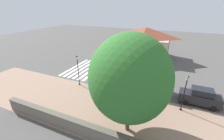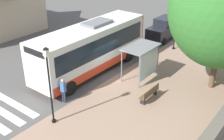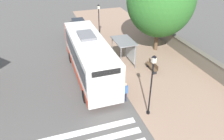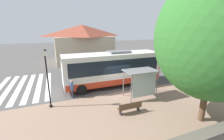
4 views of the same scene
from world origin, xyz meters
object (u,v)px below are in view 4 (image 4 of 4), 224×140
at_px(bus, 112,68).
at_px(bus_shelter, 141,75).
at_px(pedestrian, 72,88).
at_px(parked_car_behind_bus, 188,70).
at_px(street_lamp_far, 192,62).
at_px(bench, 130,107).
at_px(street_lamp_near, 47,74).
at_px(shade_tree, 215,37).

bearing_deg(bus, bus_shelter, -162.70).
xyz_separation_m(bus, bus_shelter, (-3.79, -1.18, 0.16)).
distance_m(pedestrian, parked_car_behind_bus, 14.33).
bearing_deg(bus, street_lamp_far, -111.07).
height_order(bus_shelter, parked_car_behind_bus, bus_shelter).
relative_size(bus, bus_shelter, 3.62).
bearing_deg(bus, bench, 170.84).
height_order(bus_shelter, street_lamp_near, street_lamp_near).
height_order(street_lamp_near, shade_tree, shade_tree).
bearing_deg(pedestrian, shade_tree, -131.05).
bearing_deg(street_lamp_near, pedestrian, -59.84).
bearing_deg(parked_car_behind_bus, bench, 114.10).
xyz_separation_m(bus, shade_tree, (-8.29, -3.14, 3.59)).
bearing_deg(street_lamp_near, bus_shelter, -98.39).
bearing_deg(street_lamp_far, bus, 68.93).
height_order(street_lamp_far, parked_car_behind_bus, street_lamp_far).
height_order(bus_shelter, street_lamp_far, street_lamp_far).
xyz_separation_m(street_lamp_near, street_lamp_far, (-0.34, -14.16, -0.13)).
relative_size(bus, parked_car_behind_bus, 2.28).
distance_m(bus_shelter, street_lamp_near, 7.59).
bearing_deg(shade_tree, bus, 20.75).
relative_size(bus_shelter, street_lamp_near, 0.61).
xyz_separation_m(bus_shelter, street_lamp_far, (0.77, -6.68, 0.51)).
bearing_deg(pedestrian, street_lamp_near, 120.16).
xyz_separation_m(bus_shelter, street_lamp_near, (1.10, 7.48, 0.64)).
relative_size(bus, pedestrian, 6.10).
relative_size(pedestrian, street_lamp_far, 0.38).
bearing_deg(parked_car_behind_bus, street_lamp_near, 96.20).
bearing_deg(shade_tree, bus_shelter, 23.54).
relative_size(bench, shade_tree, 0.20).
relative_size(bench, parked_car_behind_bus, 0.41).
bearing_deg(parked_car_behind_bus, bus, 84.53).
height_order(pedestrian, street_lamp_near, street_lamp_near).
xyz_separation_m(pedestrian, parked_car_behind_bus, (0.70, -14.32, 0.05)).
height_order(pedestrian, parked_car_behind_bus, parked_car_behind_bus).
bearing_deg(parked_car_behind_bus, street_lamp_far, 136.83).
relative_size(street_lamp_far, shade_tree, 0.47).
height_order(bus, bus_shelter, bus).
xyz_separation_m(bus_shelter, pedestrian, (2.15, 5.68, -1.11)).
bearing_deg(bus, shade_tree, -159.25).
distance_m(street_lamp_near, parked_car_behind_bus, 16.31).
distance_m(street_lamp_near, street_lamp_far, 14.17).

